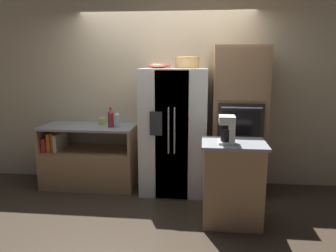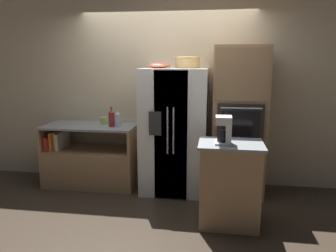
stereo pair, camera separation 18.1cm
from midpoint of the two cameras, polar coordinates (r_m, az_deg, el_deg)
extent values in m
plane|color=#382D23|center=(4.79, 0.32, -10.94)|extent=(20.00, 20.00, 0.00)
cube|color=beige|center=(4.86, 1.04, 6.45)|extent=(12.00, 0.06, 2.80)
cube|color=#A87F56|center=(5.01, -12.01, -6.95)|extent=(1.33, 0.66, 0.53)
cube|color=#A87F56|center=(4.93, -12.14, -3.95)|extent=(1.28, 0.60, 0.02)
cube|color=#A87F56|center=(5.15, -18.97, -1.80)|extent=(0.04, 0.66, 0.34)
cube|color=#A87F56|center=(4.70, -4.81, -2.43)|extent=(0.04, 0.66, 0.34)
cube|color=gray|center=(4.85, -12.31, 0.01)|extent=(1.33, 0.66, 0.03)
cube|color=#B72D28|center=(5.11, -18.45, -2.50)|extent=(0.05, 0.47, 0.20)
cube|color=orange|center=(5.08, -17.89, -2.23)|extent=(0.04, 0.40, 0.26)
cube|color=orange|center=(5.05, -17.41, -2.25)|extent=(0.04, 0.35, 0.26)
cube|color=silver|center=(5.04, -16.90, -2.36)|extent=(0.05, 0.40, 0.24)
cube|color=white|center=(4.54, 2.27, -0.85)|extent=(0.89, 0.72, 1.71)
cube|color=white|center=(4.18, 1.64, -1.91)|extent=(0.44, 0.02, 1.68)
cube|color=white|center=(4.18, 1.80, -1.92)|extent=(0.44, 0.02, 1.68)
cylinder|color=#B2B2B7|center=(4.14, 1.16, -0.82)|extent=(0.02, 0.02, 0.60)
cylinder|color=#B2B2B7|center=(4.13, 2.21, -0.86)|extent=(0.02, 0.02, 0.60)
cube|color=#2D2D33|center=(4.16, -1.03, 0.43)|extent=(0.16, 0.01, 0.31)
cube|color=#A87F56|center=(4.54, 13.30, 0.74)|extent=(0.70, 0.65, 2.01)
cube|color=black|center=(4.19, 13.71, 0.76)|extent=(0.57, 0.04, 0.44)
cube|color=black|center=(4.18, 13.72, 0.35)|extent=(0.47, 0.01, 0.31)
cylinder|color=#B2B2B7|center=(4.13, 13.87, 3.02)|extent=(0.50, 0.02, 0.02)
cube|color=#94704C|center=(4.14, 14.07, 8.70)|extent=(0.66, 0.01, 0.64)
cube|color=#A87F56|center=(3.77, 12.03, -10.05)|extent=(0.64, 0.50, 0.91)
cube|color=gray|center=(3.63, 12.33, -3.12)|extent=(0.70, 0.54, 0.03)
cylinder|color=tan|center=(4.46, 4.60, 10.90)|extent=(0.32, 0.32, 0.14)
torus|color=tan|center=(4.46, 4.61, 11.79)|extent=(0.34, 0.34, 0.03)
ellipsoid|color=#DB664C|center=(4.47, -0.41, 10.51)|extent=(0.31, 0.31, 0.07)
cylinder|color=maroon|center=(4.66, -8.69, 1.11)|extent=(0.08, 0.08, 0.20)
cone|color=maroon|center=(4.64, -8.73, 2.60)|extent=(0.08, 0.08, 0.05)
cylinder|color=maroon|center=(4.63, -8.75, 3.07)|extent=(0.03, 0.03, 0.03)
cylinder|color=silver|center=(4.61, -7.61, 0.92)|extent=(0.07, 0.07, 0.18)
cone|color=silver|center=(4.59, -7.64, 2.29)|extent=(0.07, 0.07, 0.04)
cylinder|color=silver|center=(4.58, -7.65, 2.73)|extent=(0.02, 0.02, 0.03)
cylinder|color=#B2D166|center=(4.87, -10.07, 0.93)|extent=(0.10, 0.10, 0.10)
torus|color=#B2D166|center=(4.86, -9.49, 0.91)|extent=(0.07, 0.01, 0.07)
cube|color=white|center=(3.56, 10.98, -2.89)|extent=(0.17, 0.20, 0.02)
cylinder|color=black|center=(3.54, 10.83, -1.71)|extent=(0.10, 0.10, 0.13)
cube|color=white|center=(3.53, 11.96, -0.75)|extent=(0.06, 0.17, 0.30)
cube|color=white|center=(3.51, 11.14, 0.99)|extent=(0.17, 0.20, 0.08)
camera|label=1|loc=(0.09, -88.83, 0.24)|focal=35.00mm
camera|label=2|loc=(0.09, 91.17, -0.24)|focal=35.00mm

